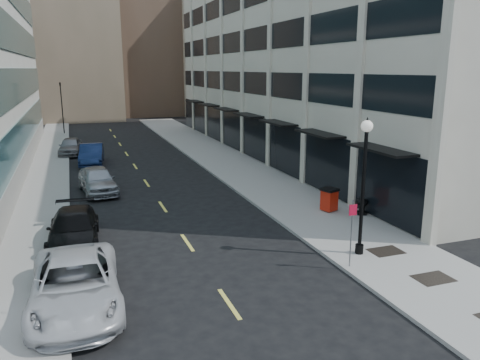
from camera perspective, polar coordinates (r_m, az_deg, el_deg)
ground at (r=14.59m, az=1.29°, el=-18.36°), size 160.00×160.00×0.00m
sidewalk_right at (r=34.60m, az=1.03°, el=0.74°), size 5.00×80.00×0.15m
sidewalk_left at (r=32.53m, az=-22.71°, el=-1.15°), size 3.00×80.00×0.15m
building_right at (r=44.12m, az=9.65°, el=14.96°), size 15.30×46.50×18.25m
skyline_tan_near at (r=79.81m, az=-20.26°, el=17.20°), size 14.00×18.00×28.00m
skyline_brown at (r=85.00m, az=-11.85°, el=19.47°), size 12.00×16.00×34.00m
skyline_tan_far at (r=90.13m, az=-26.64°, el=14.18°), size 12.00×14.00×22.00m
skyline_stone at (r=80.78m, az=-3.68°, el=15.06°), size 10.00×14.00×20.00m
grate_mid at (r=18.98m, az=22.50°, el=-11.02°), size 1.40×1.00×0.01m
grate_far at (r=20.94m, az=17.36°, el=-8.28°), size 1.40×1.00×0.01m
road_centerline at (r=29.91m, az=-10.45°, el=-1.66°), size 0.15×68.20×0.01m
traffic_signal at (r=59.60m, az=-21.08°, el=10.68°), size 0.66×0.66×6.98m
car_white_van at (r=16.47m, az=-19.43°, el=-11.92°), size 2.93×6.13×1.69m
car_black_pickup at (r=22.10m, az=-19.62°, el=-5.63°), size 2.43×5.35×1.52m
car_silver_sedan at (r=30.77m, az=-16.97°, el=-0.00°), size 2.50×5.11×1.68m
car_blue_sedan at (r=40.17m, az=-17.63°, el=3.00°), size 2.27×5.23×1.67m
car_grey_sedan at (r=45.30m, az=-19.94°, el=3.88°), size 2.45×4.84×1.58m
trash_bin at (r=25.72m, az=10.82°, el=-2.26°), size 0.98×0.98×1.26m
lamppost at (r=19.44m, az=14.86°, el=0.54°), size 0.47×0.47×5.70m
sign_post at (r=18.47m, az=13.49°, el=-5.32°), size 0.32×0.08×2.70m
urn_planter at (r=25.55m, az=14.65°, el=-2.90°), size 0.64×0.64×0.88m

